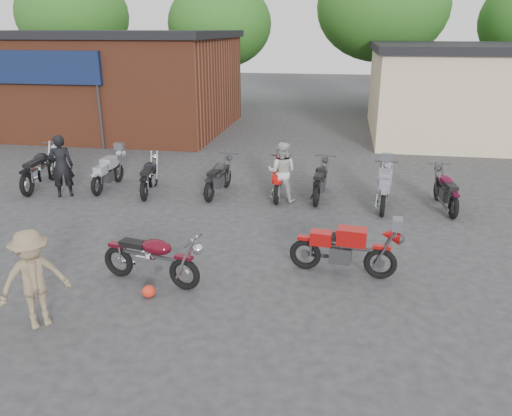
% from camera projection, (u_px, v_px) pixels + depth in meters
% --- Properties ---
extents(ground, '(90.00, 90.00, 0.00)m').
position_uv_depth(ground, '(202.00, 290.00, 8.83)').
color(ground, '#2D2C2F').
extents(brick_building, '(12.00, 8.00, 4.00)m').
position_uv_depth(brick_building, '(93.00, 84.00, 22.59)').
color(brick_building, brown).
rests_on(brick_building, ground).
extents(stucco_building, '(10.00, 8.00, 3.50)m').
position_uv_depth(stucco_building, '(496.00, 95.00, 20.75)').
color(stucco_building, '#C0B289').
rests_on(stucco_building, ground).
extents(tree_0, '(6.56, 6.56, 8.20)m').
position_uv_depth(tree_0, '(75.00, 33.00, 30.10)').
color(tree_0, '#215416').
rests_on(tree_0, ground).
extents(tree_1, '(5.92, 5.92, 7.40)m').
position_uv_depth(tree_1, '(220.00, 40.00, 28.77)').
color(tree_1, '#215416').
rests_on(tree_1, ground).
extents(tree_2, '(7.04, 7.04, 8.80)m').
position_uv_depth(tree_2, '(381.00, 27.00, 27.07)').
color(tree_2, '#215416').
rests_on(tree_2, ground).
extents(vintage_motorcycle, '(1.99, 0.99, 1.10)m').
position_uv_depth(vintage_motorcycle, '(152.00, 255.00, 8.88)').
color(vintage_motorcycle, '#4A0914').
rests_on(vintage_motorcycle, ground).
extents(sportbike, '(1.98, 0.85, 1.12)m').
position_uv_depth(sportbike, '(345.00, 247.00, 9.22)').
color(sportbike, '#9E0E0D').
rests_on(sportbike, ground).
extents(helmet, '(0.24, 0.24, 0.22)m').
position_uv_depth(helmet, '(149.00, 291.00, 8.56)').
color(helmet, red).
rests_on(helmet, ground).
extents(person_dark, '(0.74, 0.65, 1.72)m').
position_uv_depth(person_dark, '(61.00, 166.00, 13.44)').
color(person_dark, black).
rests_on(person_dark, ground).
extents(person_light, '(0.82, 0.66, 1.59)m').
position_uv_depth(person_light, '(282.00, 172.00, 13.14)').
color(person_light, '#B2B2AD').
rests_on(person_light, ground).
extents(person_tan, '(1.14, 1.15, 1.59)m').
position_uv_depth(person_tan, '(34.00, 279.00, 7.52)').
color(person_tan, '#7A664B').
rests_on(person_tan, ground).
extents(row_bike_0, '(0.94, 2.21, 1.24)m').
position_uv_depth(row_bike_0, '(40.00, 167.00, 14.29)').
color(row_bike_0, black).
rests_on(row_bike_0, ground).
extents(row_bike_1, '(0.62, 1.83, 1.06)m').
position_uv_depth(row_bike_1, '(108.00, 170.00, 14.26)').
color(row_bike_1, '#9CA0AB').
rests_on(row_bike_1, ground).
extents(row_bike_2, '(0.90, 1.93, 1.08)m').
position_uv_depth(row_bike_2, '(149.00, 174.00, 13.86)').
color(row_bike_2, black).
rests_on(row_bike_2, ground).
extents(row_bike_3, '(0.82, 1.94, 1.09)m').
position_uv_depth(row_bike_3, '(219.00, 175.00, 13.74)').
color(row_bike_3, black).
rests_on(row_bike_3, ground).
extents(row_bike_4, '(0.70, 1.87, 1.07)m').
position_uv_depth(row_bike_4, '(279.00, 177.00, 13.59)').
color(row_bike_4, red).
rests_on(row_bike_4, ground).
extents(row_bike_5, '(0.78, 1.95, 1.11)m').
position_uv_depth(row_bike_5, '(321.00, 178.00, 13.42)').
color(row_bike_5, black).
rests_on(row_bike_5, ground).
extents(row_bike_6, '(0.81, 1.98, 1.12)m').
position_uv_depth(row_bike_6, '(384.00, 186.00, 12.73)').
color(row_bike_6, gray).
rests_on(row_bike_6, ground).
extents(row_bike_7, '(0.81, 1.93, 1.09)m').
position_uv_depth(row_bike_7, '(446.00, 188.00, 12.61)').
color(row_bike_7, '#480922').
rests_on(row_bike_7, ground).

